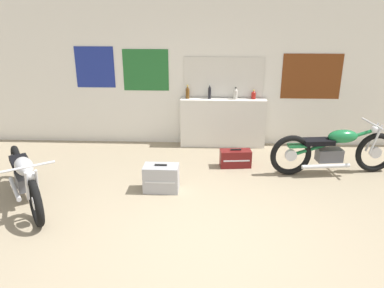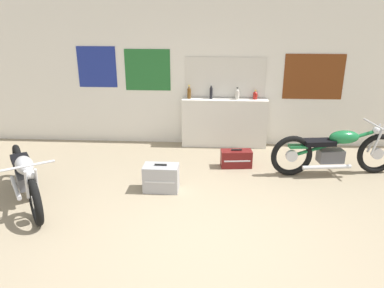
{
  "view_description": "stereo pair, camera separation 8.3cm",
  "coord_description": "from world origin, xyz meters",
  "px_view_note": "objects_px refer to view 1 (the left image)",
  "views": [
    {
      "loc": [
        0.03,
        -3.8,
        2.62
      ],
      "look_at": [
        -0.2,
        1.46,
        0.7
      ],
      "focal_mm": 35.0,
      "sensor_mm": 36.0,
      "label": 1
    },
    {
      "loc": [
        0.11,
        -3.8,
        2.62
      ],
      "look_at": [
        -0.2,
        1.46,
        0.7
      ],
      "focal_mm": 35.0,
      "sensor_mm": 36.0,
      "label": 2
    }
  ],
  "objects_px": {
    "bottle_center": "(236,94)",
    "hard_case_silver": "(161,178)",
    "bottle_leftmost": "(188,93)",
    "motorcycle_green": "(334,150)",
    "motorcycle_silver": "(25,177)",
    "bottle_left_center": "(210,92)",
    "bottle_right_center": "(254,95)",
    "hard_case_darkred": "(235,158)"
  },
  "relations": [
    {
      "from": "bottle_left_center",
      "to": "bottle_center",
      "type": "bearing_deg",
      "value": -1.44
    },
    {
      "from": "bottle_center",
      "to": "motorcycle_green",
      "type": "relative_size",
      "value": 0.11
    },
    {
      "from": "bottle_center",
      "to": "hard_case_silver",
      "type": "relative_size",
      "value": 0.44
    },
    {
      "from": "bottle_center",
      "to": "hard_case_darkred",
      "type": "height_order",
      "value": "bottle_center"
    },
    {
      "from": "bottle_center",
      "to": "hard_case_silver",
      "type": "xyz_separation_m",
      "value": [
        -1.22,
        -2.03,
        -0.86
      ]
    },
    {
      "from": "bottle_leftmost",
      "to": "motorcycle_silver",
      "type": "bearing_deg",
      "value": -130.96
    },
    {
      "from": "bottle_leftmost",
      "to": "bottle_right_center",
      "type": "xyz_separation_m",
      "value": [
        1.28,
        0.02,
        -0.04
      ]
    },
    {
      "from": "hard_case_silver",
      "to": "hard_case_darkred",
      "type": "xyz_separation_m",
      "value": [
        1.18,
        0.96,
        -0.05
      ]
    },
    {
      "from": "bottle_leftmost",
      "to": "bottle_right_center",
      "type": "height_order",
      "value": "bottle_leftmost"
    },
    {
      "from": "motorcycle_green",
      "to": "hard_case_darkred",
      "type": "height_order",
      "value": "motorcycle_green"
    },
    {
      "from": "bottle_leftmost",
      "to": "hard_case_darkred",
      "type": "distance_m",
      "value": 1.68
    },
    {
      "from": "bottle_center",
      "to": "bottle_right_center",
      "type": "xyz_separation_m",
      "value": [
        0.35,
        0.04,
        -0.03
      ]
    },
    {
      "from": "bottle_leftmost",
      "to": "hard_case_darkred",
      "type": "height_order",
      "value": "bottle_leftmost"
    },
    {
      "from": "bottle_leftmost",
      "to": "bottle_left_center",
      "type": "height_order",
      "value": "bottle_left_center"
    },
    {
      "from": "motorcycle_green",
      "to": "hard_case_darkred",
      "type": "distance_m",
      "value": 1.63
    },
    {
      "from": "bottle_right_center",
      "to": "motorcycle_green",
      "type": "height_order",
      "value": "bottle_right_center"
    },
    {
      "from": "bottle_leftmost",
      "to": "motorcycle_silver",
      "type": "distance_m",
      "value": 3.36
    },
    {
      "from": "bottle_center",
      "to": "hard_case_silver",
      "type": "bearing_deg",
      "value": -120.92
    },
    {
      "from": "bottle_right_center",
      "to": "hard_case_darkred",
      "type": "bearing_deg",
      "value": -109.28
    },
    {
      "from": "bottle_center",
      "to": "hard_case_silver",
      "type": "height_order",
      "value": "bottle_center"
    },
    {
      "from": "motorcycle_silver",
      "to": "motorcycle_green",
      "type": "distance_m",
      "value": 4.8
    },
    {
      "from": "bottle_left_center",
      "to": "motorcycle_silver",
      "type": "relative_size",
      "value": 0.17
    },
    {
      "from": "bottle_left_center",
      "to": "hard_case_silver",
      "type": "distance_m",
      "value": 2.34
    },
    {
      "from": "bottle_center",
      "to": "motorcycle_silver",
      "type": "height_order",
      "value": "bottle_center"
    },
    {
      "from": "motorcycle_silver",
      "to": "hard_case_darkred",
      "type": "height_order",
      "value": "motorcycle_silver"
    },
    {
      "from": "motorcycle_green",
      "to": "motorcycle_silver",
      "type": "bearing_deg",
      "value": -165.59
    },
    {
      "from": "bottle_leftmost",
      "to": "motorcycle_green",
      "type": "relative_size",
      "value": 0.12
    },
    {
      "from": "bottle_right_center",
      "to": "bottle_left_center",
      "type": "bearing_deg",
      "value": -178.46
    },
    {
      "from": "motorcycle_silver",
      "to": "motorcycle_green",
      "type": "relative_size",
      "value": 0.82
    },
    {
      "from": "bottle_right_center",
      "to": "hard_case_darkred",
      "type": "distance_m",
      "value": 1.47
    },
    {
      "from": "bottle_left_center",
      "to": "bottle_center",
      "type": "xyz_separation_m",
      "value": [
        0.5,
        -0.01,
        -0.03
      ]
    },
    {
      "from": "bottle_leftmost",
      "to": "motorcycle_green",
      "type": "distance_m",
      "value": 2.88
    },
    {
      "from": "hard_case_silver",
      "to": "hard_case_darkred",
      "type": "relative_size",
      "value": 0.96
    },
    {
      "from": "motorcycle_green",
      "to": "hard_case_silver",
      "type": "distance_m",
      "value": 2.89
    },
    {
      "from": "bottle_center",
      "to": "motorcycle_silver",
      "type": "bearing_deg",
      "value": -141.29
    },
    {
      "from": "hard_case_silver",
      "to": "motorcycle_green",
      "type": "bearing_deg",
      "value": 15.18
    },
    {
      "from": "bottle_right_center",
      "to": "hard_case_silver",
      "type": "xyz_separation_m",
      "value": [
        -1.57,
        -2.07,
        -0.83
      ]
    },
    {
      "from": "motorcycle_silver",
      "to": "hard_case_darkred",
      "type": "bearing_deg",
      "value": 24.7
    },
    {
      "from": "motorcycle_silver",
      "to": "motorcycle_green",
      "type": "bearing_deg",
      "value": 14.41
    },
    {
      "from": "motorcycle_silver",
      "to": "hard_case_darkred",
      "type": "distance_m",
      "value": 3.37
    },
    {
      "from": "bottle_left_center",
      "to": "motorcycle_green",
      "type": "xyz_separation_m",
      "value": [
        2.06,
        -1.29,
        -0.67
      ]
    },
    {
      "from": "bottle_leftmost",
      "to": "hard_case_silver",
      "type": "height_order",
      "value": "bottle_leftmost"
    }
  ]
}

